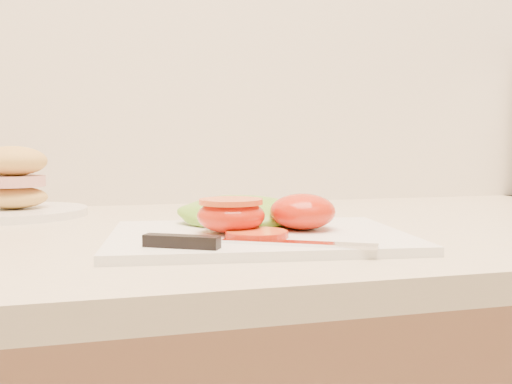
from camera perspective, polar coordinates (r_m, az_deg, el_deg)
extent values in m
cube|color=white|center=(0.65, 0.23, -4.49)|extent=(0.36, 0.28, 0.01)
ellipsoid|color=red|center=(0.67, 4.69, -1.95)|extent=(0.08, 0.08, 0.04)
ellipsoid|color=red|center=(0.64, -2.52, -2.40)|extent=(0.08, 0.08, 0.04)
cylinder|color=red|center=(0.64, -2.52, -0.95)|extent=(0.07, 0.07, 0.01)
cylinder|color=orange|center=(0.61, 0.08, -4.21)|extent=(0.07, 0.07, 0.01)
ellipsoid|color=#7DC233|center=(0.71, -1.65, -2.07)|extent=(0.19, 0.17, 0.03)
ellipsoid|color=#7DC233|center=(0.72, 1.57, -2.16)|extent=(0.14, 0.14, 0.02)
cube|color=silver|center=(0.57, 4.24, -5.14)|extent=(0.14, 0.09, 0.00)
cube|color=black|center=(0.55, -7.46, -4.92)|extent=(0.07, 0.05, 0.01)
cylinder|color=white|center=(0.95, -23.01, -1.90)|extent=(0.22, 0.22, 0.01)
ellipsoid|color=#D8AF53|center=(0.94, -23.05, -0.51)|extent=(0.10, 0.08, 0.03)
cylinder|color=#D8938C|center=(0.94, -23.10, 1.01)|extent=(0.09, 0.09, 0.02)
ellipsoid|color=#D8AF53|center=(0.94, -23.16, 2.87)|extent=(0.10, 0.08, 0.04)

